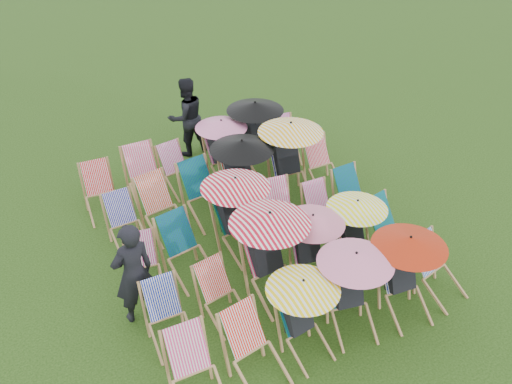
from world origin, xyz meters
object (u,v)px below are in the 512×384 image
deckchair_0 (195,373)px  deckchair_5 (439,270)px  person_left (133,273)px  person_rear (186,117)px  deckchair_29 (285,140)px

deckchair_0 → deckchair_5: 4.02m
person_left → person_rear: (2.53, 4.13, 0.02)m
deckchair_0 → deckchair_5: deckchair_0 is taller
person_rear → deckchair_5: bearing=100.0°
person_left → deckchair_29: bearing=-151.7°
deckchair_5 → person_rear: 6.09m
deckchair_0 → person_left: size_ratio=0.56×
deckchair_29 → deckchair_5: bearing=-79.2°
deckchair_5 → person_rear: person_rear is taller
deckchair_0 → deckchair_29: 6.16m
deckchair_0 → person_left: 1.76m
deckchair_0 → person_rear: size_ratio=0.55×
deckchair_29 → person_left: 5.16m
deckchair_5 → deckchair_29: (0.03, 4.63, -0.02)m
deckchair_0 → person_left: (-0.18, 1.71, 0.37)m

